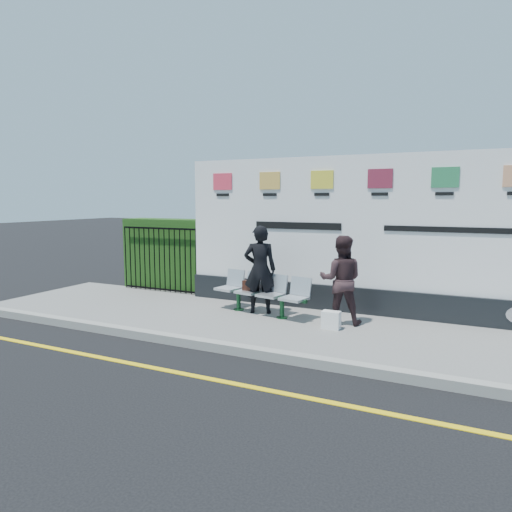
% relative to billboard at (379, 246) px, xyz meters
% --- Properties ---
extents(ground, '(80.00, 80.00, 0.00)m').
position_rel_billboard_xyz_m(ground, '(-0.50, -3.85, -1.42)').
color(ground, black).
extents(pavement, '(14.00, 3.00, 0.12)m').
position_rel_billboard_xyz_m(pavement, '(-0.50, -1.35, -1.36)').
color(pavement, slate).
rests_on(pavement, ground).
extents(kerb, '(14.00, 0.18, 0.14)m').
position_rel_billboard_xyz_m(kerb, '(-0.50, -2.85, -1.35)').
color(kerb, gray).
rests_on(kerb, ground).
extents(yellow_line, '(14.00, 0.10, 0.01)m').
position_rel_billboard_xyz_m(yellow_line, '(-0.50, -3.85, -1.42)').
color(yellow_line, yellow).
rests_on(yellow_line, ground).
extents(billboard, '(8.00, 0.30, 3.00)m').
position_rel_billboard_xyz_m(billboard, '(0.00, 0.00, 0.00)').
color(billboard, black).
rests_on(billboard, pavement).
extents(hedge, '(2.35, 0.70, 1.70)m').
position_rel_billboard_xyz_m(hedge, '(-5.08, 0.45, -0.45)').
color(hedge, '#1F4715').
rests_on(hedge, pavement).
extents(railing, '(2.05, 0.06, 1.54)m').
position_rel_billboard_xyz_m(railing, '(-5.08, -0.00, -0.53)').
color(railing, black).
rests_on(railing, pavement).
extents(bench, '(2.03, 0.91, 0.42)m').
position_rel_billboard_xyz_m(bench, '(-2.02, -0.95, -1.09)').
color(bench, silver).
rests_on(bench, pavement).
extents(woman_left, '(0.72, 0.60, 1.69)m').
position_rel_billboard_xyz_m(woman_left, '(-2.05, -0.86, -0.46)').
color(woman_left, black).
rests_on(woman_left, pavement).
extents(woman_right, '(0.87, 0.75, 1.56)m').
position_rel_billboard_xyz_m(woman_right, '(-0.45, -0.94, -0.52)').
color(woman_right, '#301F22').
rests_on(woman_right, pavement).
extents(handbag_brown, '(0.25, 0.13, 0.19)m').
position_rel_billboard_xyz_m(handbag_brown, '(-2.27, -0.90, -0.78)').
color(handbag_brown, black).
rests_on(handbag_brown, bench).
extents(carrier_bag_white, '(0.30, 0.18, 0.30)m').
position_rel_billboard_xyz_m(carrier_bag_white, '(-0.50, -1.35, -1.15)').
color(carrier_bag_white, white).
rests_on(carrier_bag_white, pavement).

